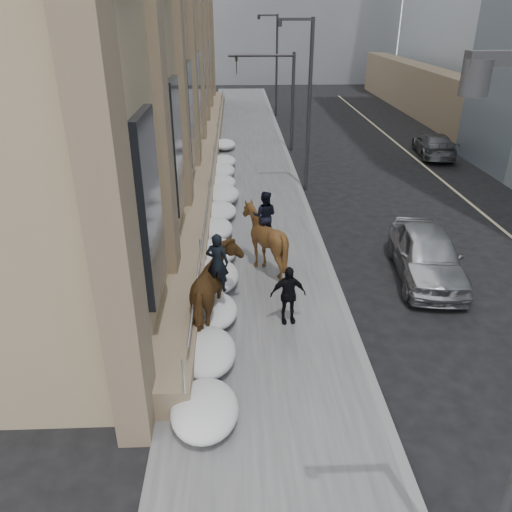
{
  "coord_description": "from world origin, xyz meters",
  "views": [
    {
      "loc": [
        -0.61,
        -10.31,
        8.25
      ],
      "look_at": [
        -0.08,
        2.96,
        1.7
      ],
      "focal_mm": 35.0,
      "sensor_mm": 36.0,
      "label": 1
    }
  ],
  "objects_px": {
    "mounted_horse_right": "(264,237)",
    "car_grey": "(434,145)",
    "pedestrian": "(288,295)",
    "car_silver": "(427,254)",
    "mounted_horse_left": "(216,289)"
  },
  "relations": [
    {
      "from": "mounted_horse_right",
      "to": "car_grey",
      "type": "height_order",
      "value": "mounted_horse_right"
    },
    {
      "from": "pedestrian",
      "to": "car_grey",
      "type": "bearing_deg",
      "value": 53.2
    },
    {
      "from": "pedestrian",
      "to": "car_grey",
      "type": "height_order",
      "value": "pedestrian"
    },
    {
      "from": "pedestrian",
      "to": "car_silver",
      "type": "distance_m",
      "value": 5.67
    },
    {
      "from": "pedestrian",
      "to": "car_grey",
      "type": "relative_size",
      "value": 0.36
    },
    {
      "from": "mounted_horse_left",
      "to": "car_silver",
      "type": "bearing_deg",
      "value": -148.82
    },
    {
      "from": "mounted_horse_left",
      "to": "mounted_horse_right",
      "type": "height_order",
      "value": "mounted_horse_left"
    },
    {
      "from": "car_grey",
      "to": "mounted_horse_right",
      "type": "bearing_deg",
      "value": 61.12
    },
    {
      "from": "mounted_horse_left",
      "to": "car_silver",
      "type": "height_order",
      "value": "mounted_horse_left"
    },
    {
      "from": "car_silver",
      "to": "mounted_horse_right",
      "type": "bearing_deg",
      "value": -178.56
    },
    {
      "from": "car_grey",
      "to": "pedestrian",
      "type": "bearing_deg",
      "value": 67.54
    },
    {
      "from": "pedestrian",
      "to": "car_grey",
      "type": "distance_m",
      "value": 21.35
    },
    {
      "from": "pedestrian",
      "to": "car_silver",
      "type": "bearing_deg",
      "value": 22.75
    },
    {
      "from": "pedestrian",
      "to": "car_grey",
      "type": "xyz_separation_m",
      "value": [
        10.96,
        18.32,
        -0.28
      ]
    },
    {
      "from": "mounted_horse_right",
      "to": "car_silver",
      "type": "bearing_deg",
      "value": -174.46
    }
  ]
}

